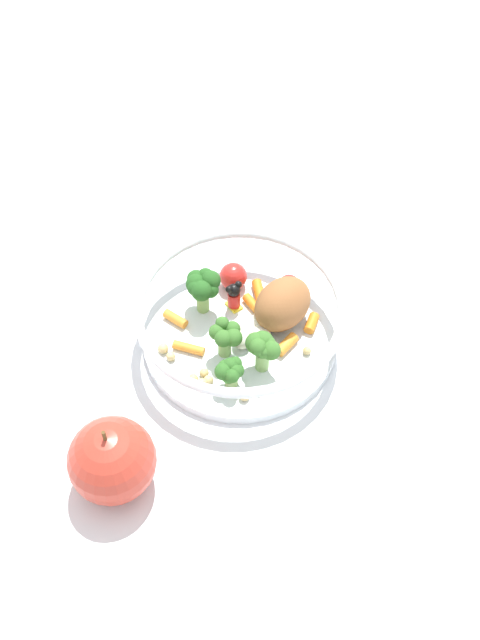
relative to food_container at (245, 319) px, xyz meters
The scene contains 3 objects.
ground_plane 0.04m from the food_container, 71.27° to the right, with size 2.40×2.40×0.00m, color white.
food_container is the anchor object (origin of this frame).
loose_apple 0.21m from the food_container, 96.66° to the right, with size 0.08×0.08×0.09m.
Camera 1 is at (0.21, -0.38, 0.61)m, focal length 38.80 mm.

